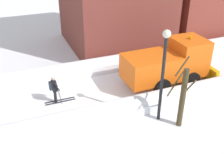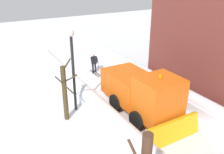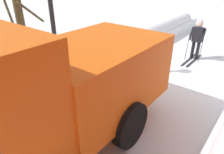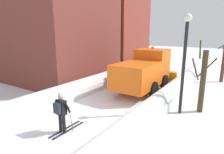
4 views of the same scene
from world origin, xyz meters
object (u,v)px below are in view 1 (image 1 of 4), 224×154
(skier, at_px, (54,88))
(street_lamp, at_px, (164,66))
(plow_truck, at_px, (169,63))
(traffic_light_pole, at_px, (129,24))
(bare_tree_near, at_px, (182,97))

(skier, xyz_separation_m, street_lamp, (3.66, 4.82, 2.20))
(plow_truck, xyz_separation_m, traffic_light_pole, (-4.19, -0.96, 1.43))
(plow_truck, height_order, street_lamp, street_lamp)
(traffic_light_pole, distance_m, bare_tree_near, 8.33)
(street_lamp, bearing_deg, skier, -127.23)
(skier, xyz_separation_m, bare_tree_near, (4.50, 5.54, 0.73))
(skier, distance_m, traffic_light_pole, 7.63)
(plow_truck, height_order, traffic_light_pole, traffic_light_pole)
(plow_truck, relative_size, skier, 3.31)
(street_lamp, relative_size, bare_tree_near, 1.33)
(street_lamp, bearing_deg, plow_truck, 141.29)
(skier, height_order, bare_tree_near, bare_tree_near)
(skier, distance_m, street_lamp, 6.44)
(skier, xyz_separation_m, traffic_light_pole, (-3.70, 6.40, 1.91))
(plow_truck, distance_m, skier, 7.39)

